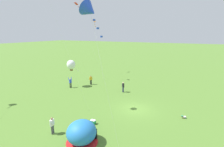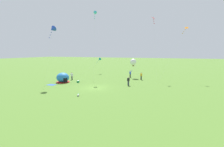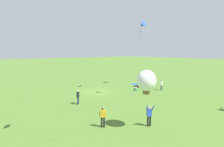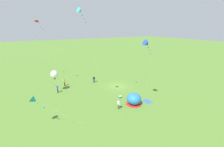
% 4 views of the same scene
% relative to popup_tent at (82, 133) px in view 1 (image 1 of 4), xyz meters
% --- Properties ---
extents(ground_plane, '(300.00, 300.00, 0.00)m').
position_rel_popup_tent_xyz_m(ground_plane, '(8.78, -1.94, -1.00)').
color(ground_plane, '#517A2D').
extents(popup_tent, '(2.81, 2.81, 2.10)m').
position_rel_popup_tent_xyz_m(popup_tent, '(0.00, 0.00, 0.00)').
color(popup_tent, '#2672BF').
rests_on(popup_tent, ground).
extents(cooler_box, '(0.37, 0.53, 0.44)m').
position_rel_popup_tent_xyz_m(cooler_box, '(3.24, 0.91, -0.78)').
color(cooler_box, '#1E8C4C').
rests_on(cooler_box, ground).
extents(toddler_crawling, '(0.40, 0.55, 0.32)m').
position_rel_popup_tent_xyz_m(toddler_crawling, '(8.93, -7.67, -0.82)').
color(toddler_crawling, white).
rests_on(toddler_crawling, ground).
extents(person_strolling, '(0.50, 0.42, 1.72)m').
position_rel_popup_tent_xyz_m(person_strolling, '(15.36, 9.13, -0.03)').
color(person_strolling, black).
rests_on(person_strolling, ground).
extents(person_near_tent, '(0.43, 0.47, 1.72)m').
position_rel_popup_tent_xyz_m(person_near_tent, '(14.08, 2.03, -0.03)').
color(person_near_tent, '#1E2347').
rests_on(person_near_tent, ground).
extents(person_center_field, '(0.59, 0.27, 1.72)m').
position_rel_popup_tent_xyz_m(person_center_field, '(-0.10, 3.38, -0.03)').
color(person_center_field, '#4C4C51').
rests_on(person_center_field, ground).
extents(person_flying_kite, '(0.72, 0.65, 1.89)m').
position_rel_popup_tent_xyz_m(person_flying_kite, '(12.15, 11.33, 0.00)').
color(person_flying_kite, black).
rests_on(person_flying_kite, ground).
extents(kite_blue, '(1.24, 3.41, 11.73)m').
position_rel_popup_tent_xyz_m(kite_blue, '(-0.63, -1.62, 10.01)').
color(kite_blue, silver).
rests_on(kite_blue, ground).
extents(kite_orange, '(5.83, 5.67, 12.47)m').
position_rel_popup_tent_xyz_m(kite_orange, '(24.51, 13.79, 10.61)').
color(kite_orange, silver).
rests_on(kite_orange, ground).
extents(kite_red, '(2.24, 5.39, 15.11)m').
position_rel_popup_tent_xyz_m(kite_red, '(17.33, 12.87, 13.13)').
color(kite_red, silver).
rests_on(kite_red, ground).
extents(kite_white, '(3.77, 3.52, 4.84)m').
position_rel_popup_tent_xyz_m(kite_white, '(12.86, 11.54, 3.00)').
color(kite_white, silver).
rests_on(kite_white, ground).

